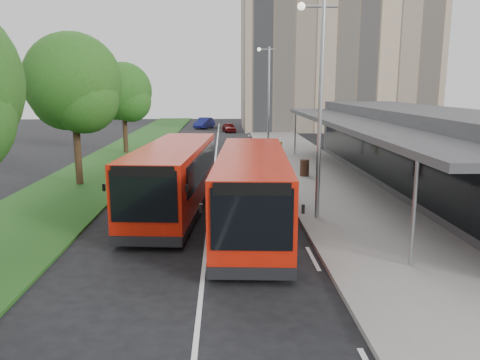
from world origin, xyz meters
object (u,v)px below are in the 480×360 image
(lamp_post_near, at_px, (318,98))
(bus_second, at_px, (174,178))
(tree_far, at_px, (123,95))
(litter_bin, at_px, (304,168))
(car_near, at_px, (229,127))
(tree_mid, at_px, (73,88))
(car_far, at_px, (204,123))
(lamp_post_far, at_px, (268,92))
(bus_main, at_px, (252,191))
(bollard, at_px, (281,148))

(lamp_post_near, height_order, bus_second, lamp_post_near)
(tree_far, xyz_separation_m, lamp_post_near, (11.13, -19.05, 0.22))
(litter_bin, bearing_deg, car_near, 98.20)
(tree_mid, distance_m, car_far, 34.60)
(bus_second, bearing_deg, lamp_post_near, -10.95)
(tree_far, distance_m, bus_second, 18.59)
(lamp_post_far, height_order, bus_second, lamp_post_far)
(car_far, bearing_deg, lamp_post_near, -62.49)
(lamp_post_near, height_order, lamp_post_far, same)
(car_near, bearing_deg, bus_main, -98.47)
(lamp_post_near, xyz_separation_m, litter_bin, (1.06, 8.54, -4.10))
(lamp_post_near, distance_m, bollard, 17.35)
(tree_far, bearing_deg, lamp_post_near, -59.71)
(lamp_post_near, distance_m, bus_main, 4.25)
(bus_main, bearing_deg, litter_bin, 73.20)
(bus_main, relative_size, bollard, 10.74)
(tree_far, distance_m, lamp_post_far, 11.17)
(litter_bin, distance_m, car_near, 27.70)
(lamp_post_near, xyz_separation_m, bus_second, (-5.57, 1.58, -3.28))
(litter_bin, relative_size, car_far, 0.23)
(tree_mid, bearing_deg, lamp_post_far, 49.32)
(bus_main, bearing_deg, car_near, 94.17)
(tree_mid, distance_m, litter_bin, 13.06)
(tree_mid, bearing_deg, car_far, 81.22)
(tree_mid, bearing_deg, lamp_post_near, -32.36)
(bus_second, xyz_separation_m, bollard, (6.31, 15.27, -0.82))
(tree_far, xyz_separation_m, litter_bin, (12.19, -10.51, -3.88))
(tree_mid, distance_m, car_near, 30.39)
(tree_far, height_order, bus_main, tree_far)
(lamp_post_near, relative_size, litter_bin, 8.60)
(tree_mid, xyz_separation_m, litter_bin, (12.19, 1.49, -4.45))
(car_far, bearing_deg, tree_mid, -79.44)
(bollard, distance_m, car_far, 25.02)
(lamp_post_far, xyz_separation_m, bus_second, (-5.57, -18.42, -3.28))
(lamp_post_near, xyz_separation_m, car_far, (-5.89, 40.97, -4.06))
(lamp_post_far, bearing_deg, car_far, 105.69)
(bus_main, height_order, bus_second, bus_main)
(lamp_post_near, distance_m, car_far, 41.59)
(lamp_post_far, bearing_deg, bus_second, -106.83)
(lamp_post_far, distance_m, litter_bin, 12.22)
(litter_bin, bearing_deg, lamp_post_near, -97.10)
(bus_main, bearing_deg, tree_far, 116.78)
(car_near, bearing_deg, tree_mid, -114.98)
(tree_far, bearing_deg, car_near, 64.01)
(tree_mid, relative_size, lamp_post_near, 0.98)
(bus_main, bearing_deg, lamp_post_near, 26.57)
(bus_main, bearing_deg, car_far, 98.18)
(tree_mid, bearing_deg, bus_main, -43.25)
(tree_far, relative_size, car_near, 2.20)
(lamp_post_near, xyz_separation_m, bollard, (0.73, 16.85, -4.10))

